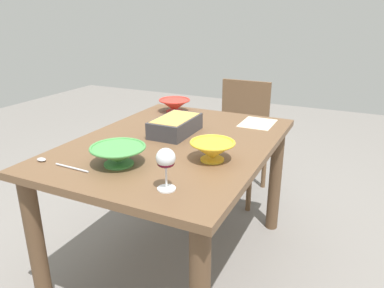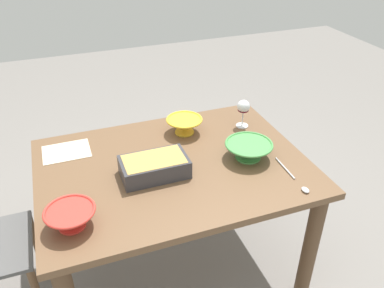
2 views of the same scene
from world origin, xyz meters
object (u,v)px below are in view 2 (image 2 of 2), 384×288
Objects in this scene: wine_glass at (243,108)px; napkin at (66,152)px; dining_table at (174,184)px; small_bowl at (71,217)px; mixing_bowl at (249,149)px; casserole_dish at (154,166)px; serving_bowl at (184,125)px; serving_spoon at (297,181)px.

napkin is at bearing 175.83° from wine_glass.
dining_table is 6.41× the size of small_bowl.
dining_table is 0.41m from mixing_bowl.
casserole_dish reaches higher than mixing_bowl.
mixing_bowl is at bearing -57.65° from serving_bowl.
wine_glass is 0.66m from casserole_dish.
small_bowl is at bearing -92.66° from napkin.
small_bowl is 0.57m from napkin.
dining_table is 0.35m from serving_bowl.
napkin reaches higher than dining_table.
wine_glass reaches higher than serving_bowl.
serving_spoon is at bearing -3.68° from small_bowl.
small_bowl is 0.69× the size of serving_spoon.
casserole_dish is 1.30× the size of mixing_bowl.
serving_bowl is 0.85× the size of napkin.
dining_table is 0.21m from casserole_dish.
casserole_dish is 0.41m from serving_bowl.
napkin is at bearing 177.69° from serving_bowl.
serving_spoon is (0.12, -0.26, -0.04)m from mixing_bowl.
wine_glass is 0.80× the size of small_bowl.
casserole_dish is at bearing -42.89° from napkin.
serving_bowl is at bearing 172.31° from wine_glass.
serving_spoon is (0.34, -0.60, -0.04)m from serving_bowl.
napkin is (0.03, 0.57, -0.05)m from small_bowl.
mixing_bowl is (0.48, -0.02, -0.00)m from casserole_dish.
serving_spoon reaches higher than napkin.
small_bowl is at bearing -167.37° from mixing_bowl.
mixing_bowl is (-0.12, -0.30, -0.07)m from wine_glass.
small_bowl is at bearing -153.49° from wine_glass.
serving_bowl is at bearing 60.50° from dining_table.
serving_spoon is at bearing -60.94° from serving_bowl.
serving_bowl is at bearing -2.31° from napkin.
mixing_bowl is (0.37, -0.07, 0.17)m from dining_table.
wine_glass reaches higher than dining_table.
napkin is (-0.63, 0.03, -0.05)m from serving_bowl.
wine_glass is 1.11m from small_bowl.
serving_bowl is (0.15, 0.27, 0.17)m from dining_table.
casserole_dish reaches higher than small_bowl.
serving_bowl is (0.26, 0.32, 0.00)m from casserole_dish.
wine_glass is 0.52× the size of casserole_dish.
napkin is at bearing 156.57° from mixing_bowl.
napkin is (-0.37, 0.35, -0.05)m from casserole_dish.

